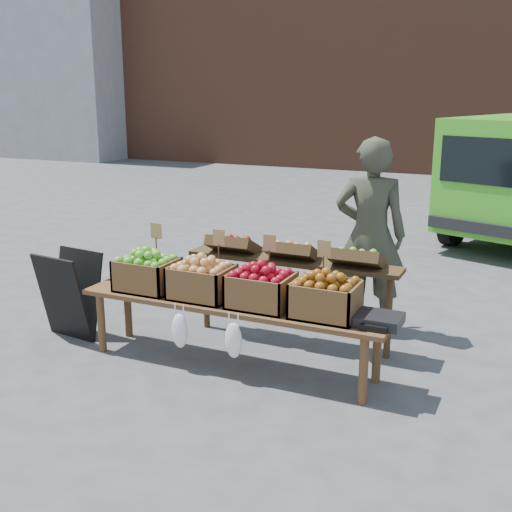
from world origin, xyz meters
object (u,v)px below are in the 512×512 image
at_px(vendor, 370,235).
at_px(back_table, 292,288).
at_px(chalkboard_sign, 70,295).
at_px(crate_russet_pears, 202,282).
at_px(display_bench, 231,334).
at_px(crate_red_apples, 261,291).
at_px(crate_golden_apples, 147,275).
at_px(crate_green_apples, 326,300).
at_px(weighing_scale, 379,320).

distance_m(vendor, back_table, 0.94).
xyz_separation_m(chalkboard_sign, crate_russet_pears, (1.40, 0.04, 0.29)).
relative_size(vendor, display_bench, 0.69).
bearing_deg(crate_russet_pears, back_table, 53.25).
xyz_separation_m(crate_russet_pears, crate_red_apples, (0.55, 0.00, 0.00)).
height_order(vendor, crate_golden_apples, vendor).
xyz_separation_m(vendor, crate_red_apples, (-0.53, -1.37, -0.23)).
bearing_deg(chalkboard_sign, display_bench, 8.21).
bearing_deg(crate_red_apples, back_table, 90.98).
xyz_separation_m(crate_golden_apples, crate_green_apples, (1.65, 0.00, 0.00)).
distance_m(back_table, crate_golden_apples, 1.32).
xyz_separation_m(crate_red_apples, weighing_scale, (0.98, 0.00, -0.10)).
xyz_separation_m(display_bench, crate_red_apples, (0.27, 0.00, 0.42)).
bearing_deg(weighing_scale, crate_russet_pears, 180.00).
distance_m(vendor, crate_russet_pears, 1.76).
distance_m(back_table, crate_green_apples, 0.93).
height_order(chalkboard_sign, crate_russet_pears, crate_russet_pears).
bearing_deg(display_bench, weighing_scale, 0.00).
height_order(vendor, back_table, vendor).
relative_size(crate_russet_pears, crate_red_apples, 1.00).
bearing_deg(back_table, weighing_scale, -36.10).
distance_m(display_bench, crate_golden_apples, 0.93).
bearing_deg(crate_russet_pears, vendor, 51.94).
relative_size(crate_green_apples, weighing_scale, 1.47).
distance_m(display_bench, weighing_scale, 1.29).
height_order(vendor, crate_red_apples, vendor).
relative_size(chalkboard_sign, back_table, 0.40).
xyz_separation_m(display_bench, weighing_scale, (1.25, 0.00, 0.33)).
height_order(chalkboard_sign, crate_green_apples, crate_green_apples).
bearing_deg(crate_green_apples, weighing_scale, 0.00).
height_order(chalkboard_sign, crate_red_apples, crate_red_apples).
relative_size(vendor, crate_russet_pears, 3.74).
bearing_deg(crate_red_apples, crate_russet_pears, 180.00).
distance_m(crate_golden_apples, weighing_scale, 2.08).
distance_m(crate_green_apples, weighing_scale, 0.44).
bearing_deg(back_table, crate_green_apples, -52.01).
height_order(chalkboard_sign, crate_golden_apples, crate_golden_apples).
distance_m(chalkboard_sign, crate_green_apples, 2.52).
xyz_separation_m(chalkboard_sign, crate_red_apples, (1.95, 0.04, 0.29)).
bearing_deg(crate_red_apples, weighing_scale, 0.00).
height_order(back_table, weighing_scale, back_table).
xyz_separation_m(chalkboard_sign, crate_golden_apples, (0.85, 0.04, 0.29)).
bearing_deg(back_table, vendor, 50.54).
height_order(crate_red_apples, crate_green_apples, same).
relative_size(crate_russet_pears, weighing_scale, 1.47).
height_order(vendor, weighing_scale, vendor).
bearing_deg(crate_green_apples, crate_russet_pears, 180.00).
bearing_deg(weighing_scale, crate_golden_apples, 180.00).
relative_size(crate_russet_pears, crate_green_apples, 1.00).
relative_size(back_table, crate_green_apples, 4.20).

